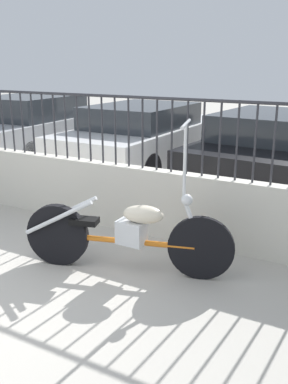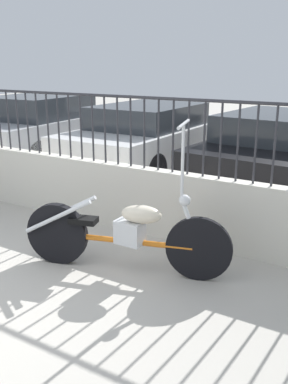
{
  "view_description": "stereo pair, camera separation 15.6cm",
  "coord_description": "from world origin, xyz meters",
  "px_view_note": "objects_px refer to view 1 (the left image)",
  "views": [
    {
      "loc": [
        2.82,
        -2.07,
        2.05
      ],
      "look_at": [
        0.68,
        1.79,
        0.7
      ],
      "focal_mm": 40.0,
      "sensor_mm": 36.0,
      "label": 1
    },
    {
      "loc": [
        2.95,
        -2.0,
        2.05
      ],
      "look_at": [
        0.68,
        1.79,
        0.7
      ],
      "focal_mm": 40.0,
      "sensor_mm": 36.0,
      "label": 2
    }
  ],
  "objects_px": {
    "car_white": "(146,136)",
    "car_black": "(276,147)",
    "motorcycle_orange": "(118,232)",
    "car_silver": "(37,127)"
  },
  "relations": [
    {
      "from": "car_silver",
      "to": "car_white",
      "type": "distance_m",
      "value": 2.57
    },
    {
      "from": "motorcycle_orange",
      "to": "car_silver",
      "type": "bearing_deg",
      "value": 124.09
    },
    {
      "from": "car_silver",
      "to": "motorcycle_orange",
      "type": "bearing_deg",
      "value": -132.11
    },
    {
      "from": "car_silver",
      "to": "car_white",
      "type": "relative_size",
      "value": 0.94
    },
    {
      "from": "motorcycle_orange",
      "to": "car_white",
      "type": "relative_size",
      "value": 0.48
    },
    {
      "from": "car_white",
      "to": "car_black",
      "type": "relative_size",
      "value": 0.99
    },
    {
      "from": "motorcycle_orange",
      "to": "car_black",
      "type": "xyz_separation_m",
      "value": [
        0.63,
        4.11,
        0.23
      ]
    },
    {
      "from": "car_silver",
      "to": "car_black",
      "type": "height_order",
      "value": "car_silver"
    },
    {
      "from": "motorcycle_orange",
      "to": "car_silver",
      "type": "height_order",
      "value": "motorcycle_orange"
    },
    {
      "from": "car_black",
      "to": "motorcycle_orange",
      "type": "bearing_deg",
      "value": 176.44
    }
  ]
}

